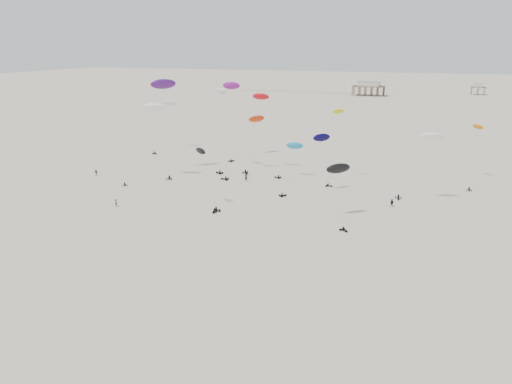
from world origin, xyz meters
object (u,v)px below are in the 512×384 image
at_px(pavilion_main, 369,89).
at_px(rig_8, 230,106).
at_px(rig_3, 339,175).
at_px(spectator_0, 116,207).
at_px(pavilion_small, 478,90).
at_px(rig_0, 424,149).

relative_size(pavilion_main, rig_8, 0.86).
relative_size(rig_3, spectator_0, 6.20).
height_order(rig_8, spectator_0, rig_8).
xyz_separation_m(rig_3, spectator_0, (-45.57, -8.44, -8.82)).
relative_size(pavilion_small, rig_8, 0.37).
bearing_deg(spectator_0, rig_3, -123.03).
relative_size(pavilion_small, rig_0, 0.58).
bearing_deg(pavilion_main, rig_3, -84.68).
distance_m(pavilion_small, rig_8, 267.32).
height_order(pavilion_main, spectator_0, pavilion_main).
height_order(rig_0, rig_3, rig_0).
xyz_separation_m(pavilion_small, spectator_0, (-92.19, -289.69, -3.49)).
distance_m(rig_3, rig_8, 43.54).
xyz_separation_m(rig_0, rig_8, (-48.60, 9.03, 6.35)).
xyz_separation_m(rig_3, rig_8, (-33.29, 26.56, 9.07)).
bearing_deg(pavilion_main, spectator_0, -94.88).
bearing_deg(pavilion_small, spectator_0, -107.65).
xyz_separation_m(pavilion_main, rig_3, (23.38, -251.25, 4.60)).
height_order(rig_0, rig_8, rig_8).
relative_size(rig_0, spectator_0, 7.75).
height_order(rig_3, spectator_0, rig_3).
relative_size(pavilion_main, spectator_0, 10.54).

